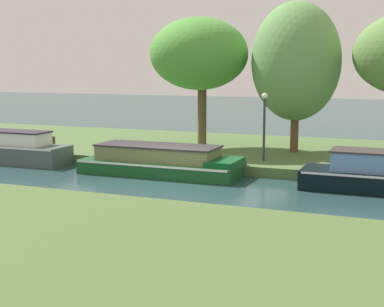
{
  "coord_description": "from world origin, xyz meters",
  "views": [
    {
      "loc": [
        7.95,
        -17.95,
        4.07
      ],
      "look_at": [
        0.22,
        1.2,
        0.9
      ],
      "focal_mm": 52.0,
      "sensor_mm": 36.0,
      "label": 1
    }
  ],
  "objects_px": {
    "willow_tree_centre": "(296,62)",
    "mooring_post_far": "(148,150)",
    "slate_barge": "(18,149)",
    "mooring_post_near": "(53,143)",
    "lamp_post": "(264,118)",
    "willow_tree_left": "(199,54)",
    "forest_narrowboat": "(162,162)"
  },
  "relations": [
    {
      "from": "slate_barge",
      "to": "willow_tree_left",
      "type": "relative_size",
      "value": 0.76
    },
    {
      "from": "lamp_post",
      "to": "willow_tree_left",
      "type": "bearing_deg",
      "value": 147.72
    },
    {
      "from": "lamp_post",
      "to": "mooring_post_near",
      "type": "xyz_separation_m",
      "value": [
        -9.6,
        -0.67,
        -1.41
      ]
    },
    {
      "from": "forest_narrowboat",
      "to": "willow_tree_centre",
      "type": "bearing_deg",
      "value": 51.6
    },
    {
      "from": "slate_barge",
      "to": "mooring_post_far",
      "type": "distance_m",
      "value": 5.67
    },
    {
      "from": "forest_narrowboat",
      "to": "mooring_post_near",
      "type": "distance_m",
      "value": 6.36
    },
    {
      "from": "slate_barge",
      "to": "mooring_post_near",
      "type": "xyz_separation_m",
      "value": [
        0.68,
        1.59,
        0.1
      ]
    },
    {
      "from": "slate_barge",
      "to": "willow_tree_left",
      "type": "xyz_separation_m",
      "value": [
        6.6,
        4.57,
        4.09
      ]
    },
    {
      "from": "mooring_post_far",
      "to": "lamp_post",
      "type": "bearing_deg",
      "value": 7.85
    },
    {
      "from": "willow_tree_centre",
      "to": "mooring_post_near",
      "type": "relative_size",
      "value": 10.39
    },
    {
      "from": "willow_tree_left",
      "to": "willow_tree_centre",
      "type": "distance_m",
      "value": 4.33
    },
    {
      "from": "forest_narrowboat",
      "to": "lamp_post",
      "type": "height_order",
      "value": "lamp_post"
    },
    {
      "from": "mooring_post_near",
      "to": "forest_narrowboat",
      "type": "bearing_deg",
      "value": -14.47
    },
    {
      "from": "forest_narrowboat",
      "to": "willow_tree_centre",
      "type": "xyz_separation_m",
      "value": [
        4.06,
        5.12,
        3.86
      ]
    },
    {
      "from": "forest_narrowboat",
      "to": "mooring_post_near",
      "type": "relative_size",
      "value": 9.94
    },
    {
      "from": "willow_tree_centre",
      "to": "mooring_post_far",
      "type": "height_order",
      "value": "willow_tree_centre"
    },
    {
      "from": "willow_tree_left",
      "to": "mooring_post_near",
      "type": "distance_m",
      "value": 7.74
    },
    {
      "from": "mooring_post_near",
      "to": "mooring_post_far",
      "type": "bearing_deg",
      "value": 0.0
    },
    {
      "from": "lamp_post",
      "to": "forest_narrowboat",
      "type": "bearing_deg",
      "value": -146.79
    },
    {
      "from": "slate_barge",
      "to": "forest_narrowboat",
      "type": "height_order",
      "value": "slate_barge"
    },
    {
      "from": "forest_narrowboat",
      "to": "willow_tree_centre",
      "type": "relative_size",
      "value": 0.96
    },
    {
      "from": "forest_narrowboat",
      "to": "mooring_post_near",
      "type": "xyz_separation_m",
      "value": [
        -6.15,
        1.59,
        0.21
      ]
    },
    {
      "from": "forest_narrowboat",
      "to": "willow_tree_left",
      "type": "height_order",
      "value": "willow_tree_left"
    },
    {
      "from": "slate_barge",
      "to": "forest_narrowboat",
      "type": "bearing_deg",
      "value": -0.0
    },
    {
      "from": "slate_barge",
      "to": "mooring_post_near",
      "type": "bearing_deg",
      "value": 66.97
    },
    {
      "from": "slate_barge",
      "to": "willow_tree_left",
      "type": "distance_m",
      "value": 9.01
    },
    {
      "from": "slate_barge",
      "to": "lamp_post",
      "type": "xyz_separation_m",
      "value": [
        10.27,
        2.25,
        1.51
      ]
    },
    {
      "from": "slate_barge",
      "to": "lamp_post",
      "type": "height_order",
      "value": "lamp_post"
    },
    {
      "from": "lamp_post",
      "to": "mooring_post_near",
      "type": "relative_size",
      "value": 4.32
    },
    {
      "from": "mooring_post_near",
      "to": "mooring_post_far",
      "type": "distance_m",
      "value": 4.77
    },
    {
      "from": "willow_tree_left",
      "to": "lamp_post",
      "type": "height_order",
      "value": "willow_tree_left"
    },
    {
      "from": "lamp_post",
      "to": "slate_barge",
      "type": "bearing_deg",
      "value": -167.62
    }
  ]
}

